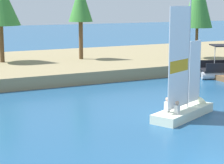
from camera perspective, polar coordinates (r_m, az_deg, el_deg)
name	(u,v)px	position (r m, az deg, el deg)	size (l,w,h in m)	color
shore_bank	(24,67)	(38.32, -11.48, 1.99)	(80.00, 15.98, 0.91)	#897A56
shoreline_tree_left	(0,2)	(37.81, -14.48, 10.11)	(3.33, 3.33, 7.03)	brown
shoreline_tree_midleft	(80,3)	(38.87, -4.15, 10.24)	(2.13, 2.13, 6.71)	brown
shoreline_tree_centre	(198,0)	(40.13, 11.20, 10.52)	(2.68, 2.68, 7.73)	brown
wooden_dock	(220,76)	(35.38, 13.95, 0.77)	(1.67, 5.51, 0.40)	brown
sailboat	(189,105)	(23.62, 10.11, -2.99)	(4.97, 3.22, 6.58)	silver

